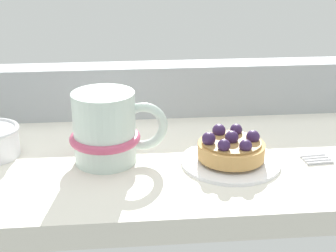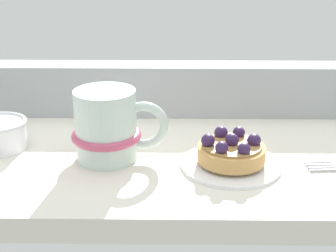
% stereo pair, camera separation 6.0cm
% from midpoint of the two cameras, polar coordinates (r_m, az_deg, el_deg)
% --- Properties ---
extents(ground_plane, '(0.83, 0.34, 0.03)m').
position_cam_midpoint_polar(ground_plane, '(0.66, -1.55, -4.05)').
color(ground_plane, silver).
extents(window_rail_back, '(0.81, 0.05, 0.08)m').
position_cam_midpoint_polar(window_rail_back, '(0.77, -2.32, 4.26)').
color(window_rail_back, '#9EA3A8').
rests_on(window_rail_back, ground_plane).
extents(dessert_plate, '(0.12, 0.12, 0.01)m').
position_cam_midpoint_polar(dessert_plate, '(0.62, 4.52, -4.05)').
color(dessert_plate, white).
rests_on(dessert_plate, ground_plane).
extents(raspberry_tart, '(0.08, 0.08, 0.04)m').
position_cam_midpoint_polar(raspberry_tart, '(0.61, 4.55, -2.53)').
color(raspberry_tart, tan).
rests_on(raspberry_tart, dessert_plate).
extents(coffee_mug, '(0.12, 0.09, 0.09)m').
position_cam_midpoint_polar(coffee_mug, '(0.62, -9.86, -0.39)').
color(coffee_mug, silver).
rests_on(coffee_mug, ground_plane).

